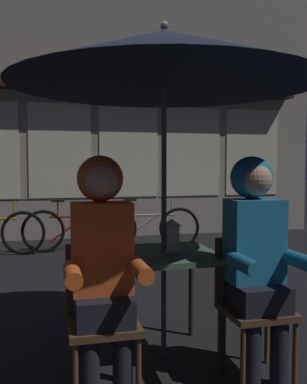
{
  "coord_description": "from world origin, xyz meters",
  "views": [
    {
      "loc": [
        -0.78,
        -2.85,
        1.34
      ],
      "look_at": [
        0.0,
        0.3,
        1.14
      ],
      "focal_mm": 40.3,
      "sensor_mm": 36.0,
      "label": 1
    }
  ],
  "objects_px": {
    "bicycle_third": "(77,229)",
    "patio_umbrella": "(164,59)",
    "lantern": "(171,234)",
    "person_right_hooded": "(256,245)",
    "cafe_table": "(164,267)",
    "chair_right": "(251,298)",
    "chair_left": "(102,311)",
    "bicycle_fourth": "(148,227)",
    "person_left_hooded": "(102,252)"
  },
  "relations": [
    {
      "from": "patio_umbrella",
      "to": "bicycle_fourth",
      "type": "xyz_separation_m",
      "value": [
        0.78,
        3.81,
        -1.71
      ]
    },
    {
      "from": "patio_umbrella",
      "to": "person_right_hooded",
      "type": "distance_m",
      "value": 1.37
    },
    {
      "from": "bicycle_third",
      "to": "cafe_table",
      "type": "bearing_deg",
      "value": -85.01
    },
    {
      "from": "chair_left",
      "to": "bicycle_third",
      "type": "relative_size",
      "value": 0.52
    },
    {
      "from": "cafe_table",
      "to": "person_left_hooded",
      "type": "height_order",
      "value": "person_left_hooded"
    },
    {
      "from": "patio_umbrella",
      "to": "person_right_hooded",
      "type": "xyz_separation_m",
      "value": [
        0.48,
        -0.43,
        -1.21
      ]
    },
    {
      "from": "lantern",
      "to": "bicycle_fourth",
      "type": "bearing_deg",
      "value": 79.25
    },
    {
      "from": "person_right_hooded",
      "to": "bicycle_fourth",
      "type": "distance_m",
      "value": 4.27
    },
    {
      "from": "lantern",
      "to": "bicycle_third",
      "type": "xyz_separation_m",
      "value": [
        -0.4,
        3.89,
        -0.51
      ]
    },
    {
      "from": "cafe_table",
      "to": "patio_umbrella",
      "type": "height_order",
      "value": "patio_umbrella"
    },
    {
      "from": "lantern",
      "to": "person_right_hooded",
      "type": "xyz_separation_m",
      "value": [
        0.42,
        -0.44,
        -0.01
      ]
    },
    {
      "from": "patio_umbrella",
      "to": "chair_left",
      "type": "bearing_deg",
      "value": -142.45
    },
    {
      "from": "cafe_table",
      "to": "bicycle_third",
      "type": "distance_m",
      "value": 3.93
    },
    {
      "from": "chair_left",
      "to": "chair_right",
      "type": "relative_size",
      "value": 1.0
    },
    {
      "from": "cafe_table",
      "to": "chair_right",
      "type": "xyz_separation_m",
      "value": [
        0.48,
        -0.37,
        -0.15
      ]
    },
    {
      "from": "cafe_table",
      "to": "bicycle_third",
      "type": "relative_size",
      "value": 0.44
    },
    {
      "from": "bicycle_third",
      "to": "patio_umbrella",
      "type": "bearing_deg",
      "value": -85.01
    },
    {
      "from": "chair_left",
      "to": "person_right_hooded",
      "type": "bearing_deg",
      "value": -3.39
    },
    {
      "from": "person_right_hooded",
      "to": "bicycle_third",
      "type": "xyz_separation_m",
      "value": [
        -0.82,
        4.33,
        -0.5
      ]
    },
    {
      "from": "lantern",
      "to": "chair_left",
      "type": "relative_size",
      "value": 0.27
    },
    {
      "from": "lantern",
      "to": "person_right_hooded",
      "type": "height_order",
      "value": "person_right_hooded"
    },
    {
      "from": "chair_left",
      "to": "person_left_hooded",
      "type": "height_order",
      "value": "person_left_hooded"
    },
    {
      "from": "person_right_hooded",
      "to": "bicycle_third",
      "type": "bearing_deg",
      "value": 100.74
    },
    {
      "from": "person_right_hooded",
      "to": "chair_right",
      "type": "bearing_deg",
      "value": 90.0
    },
    {
      "from": "chair_left",
      "to": "person_right_hooded",
      "type": "distance_m",
      "value": 1.03
    },
    {
      "from": "patio_umbrella",
      "to": "bicycle_fourth",
      "type": "distance_m",
      "value": 4.25
    },
    {
      "from": "person_right_hooded",
      "to": "chair_left",
      "type": "bearing_deg",
      "value": 176.61
    },
    {
      "from": "chair_left",
      "to": "bicycle_third",
      "type": "height_order",
      "value": "chair_left"
    },
    {
      "from": "patio_umbrella",
      "to": "lantern",
      "type": "bearing_deg",
      "value": 12.33
    },
    {
      "from": "lantern",
      "to": "bicycle_third",
      "type": "bearing_deg",
      "value": 95.86
    },
    {
      "from": "lantern",
      "to": "person_left_hooded",
      "type": "bearing_deg",
      "value": -140.83
    },
    {
      "from": "patio_umbrella",
      "to": "bicycle_third",
      "type": "bearing_deg",
      "value": 94.99
    },
    {
      "from": "chair_right",
      "to": "person_right_hooded",
      "type": "distance_m",
      "value": 0.36
    },
    {
      "from": "cafe_table",
      "to": "lantern",
      "type": "bearing_deg",
      "value": 12.33
    },
    {
      "from": "patio_umbrella",
      "to": "bicycle_third",
      "type": "distance_m",
      "value": 4.27
    },
    {
      "from": "patio_umbrella",
      "to": "chair_right",
      "type": "height_order",
      "value": "patio_umbrella"
    },
    {
      "from": "bicycle_third",
      "to": "bicycle_fourth",
      "type": "distance_m",
      "value": 1.12
    },
    {
      "from": "cafe_table",
      "to": "person_right_hooded",
      "type": "relative_size",
      "value": 0.53
    },
    {
      "from": "chair_right",
      "to": "chair_left",
      "type": "bearing_deg",
      "value": 180.0
    },
    {
      "from": "cafe_table",
      "to": "lantern",
      "type": "distance_m",
      "value": 0.23
    },
    {
      "from": "person_right_hooded",
      "to": "bicycle_third",
      "type": "relative_size",
      "value": 0.83
    },
    {
      "from": "cafe_table",
      "to": "person_right_hooded",
      "type": "xyz_separation_m",
      "value": [
        0.48,
        -0.43,
        0.21
      ]
    },
    {
      "from": "chair_left",
      "to": "cafe_table",
      "type": "bearing_deg",
      "value": 37.55
    },
    {
      "from": "chair_right",
      "to": "bicycle_fourth",
      "type": "distance_m",
      "value": 4.19
    },
    {
      "from": "chair_left",
      "to": "person_right_hooded",
      "type": "height_order",
      "value": "person_right_hooded"
    },
    {
      "from": "chair_left",
      "to": "bicycle_fourth",
      "type": "bearing_deg",
      "value": 73.23
    },
    {
      "from": "cafe_table",
      "to": "person_left_hooded",
      "type": "xyz_separation_m",
      "value": [
        -0.48,
        -0.43,
        0.21
      ]
    },
    {
      "from": "chair_right",
      "to": "bicycle_fourth",
      "type": "xyz_separation_m",
      "value": [
        0.3,
        4.18,
        -0.14
      ]
    },
    {
      "from": "chair_right",
      "to": "person_right_hooded",
      "type": "xyz_separation_m",
      "value": [
        0.0,
        -0.06,
        0.36
      ]
    },
    {
      "from": "bicycle_third",
      "to": "chair_right",
      "type": "bearing_deg",
      "value": -79.12
    }
  ]
}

